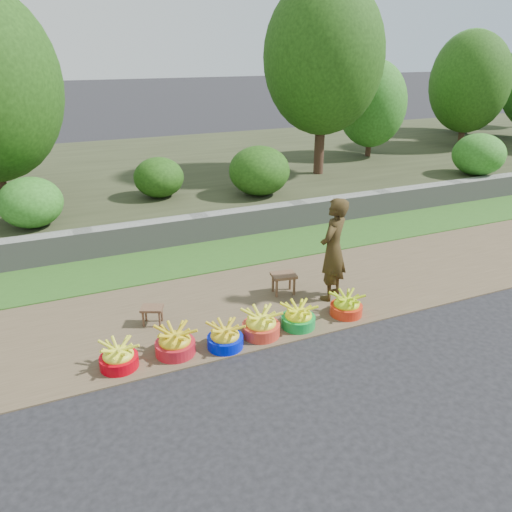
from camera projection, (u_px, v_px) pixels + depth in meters
name	position (u px, v px, depth m)	size (l,w,h in m)	color
ground_plane	(294.00, 342.00, 6.67)	(120.00, 120.00, 0.00)	black
dirt_shoulder	(257.00, 301.00, 7.72)	(80.00, 2.50, 0.02)	brown
grass_verge	(214.00, 255.00, 9.41)	(80.00, 1.50, 0.04)	#2D5C1D
retaining_wall	(200.00, 228.00, 10.03)	(80.00, 0.35, 0.55)	gray
earth_bank	(147.00, 176.00, 14.17)	(80.00, 10.00, 0.50)	#333720
vegetation	(307.00, 82.00, 13.15)	(32.50, 7.89, 4.79)	#382318
basin_a	(119.00, 357.00, 6.08)	(0.47, 0.47, 0.35)	#BA000E
basin_b	(175.00, 343.00, 6.35)	(0.51, 0.51, 0.38)	#AB1522
basin_c	(225.00, 337.00, 6.49)	(0.47, 0.47, 0.35)	#0013D6
basin_d	(261.00, 325.00, 6.75)	(0.52, 0.52, 0.39)	red
basin_e	(298.00, 317.00, 6.97)	(0.48, 0.48, 0.36)	#119035
basin_f	(346.00, 306.00, 7.28)	(0.47, 0.47, 0.35)	red
stool_left	(152.00, 311.00, 7.00)	(0.37, 0.34, 0.27)	brown
stool_right	(284.00, 278.00, 7.86)	(0.42, 0.34, 0.33)	brown
vendor_woman	(333.00, 249.00, 7.53)	(0.59, 0.38, 1.61)	black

